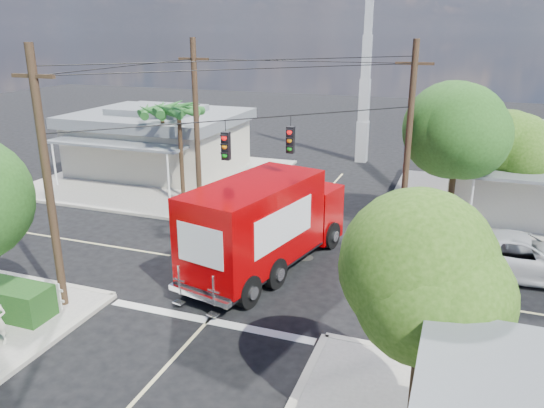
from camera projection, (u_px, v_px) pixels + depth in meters
The scene contains 15 objects.
ground at pixel (255, 269), 21.74m from camera, with size 120.00×120.00×0.00m, color black.
sidewalk_ne at pixel (524, 215), 27.88m from camera, with size 14.12×14.12×0.14m.
sidewalk_nw at pixel (163, 177), 34.95m from camera, with size 14.12×14.12×0.14m.
road_markings at pixel (241, 285), 20.42m from camera, with size 32.00×32.00×0.01m.
building_nw at pixel (159, 139), 36.06m from camera, with size 10.80×10.20×4.30m.
radio_tower at pixel (365, 84), 37.64m from camera, with size 0.80×0.80×17.00m.
tree_ne_front at pixel (458, 136), 23.92m from camera, with size 4.21×4.14×6.66m.
tree_ne_back at pixel (515, 144), 25.22m from camera, with size 3.77×3.66×5.82m.
tree_se at pixel (426, 282), 11.73m from camera, with size 3.67×3.54×5.62m.
palm_nw_front at pixel (179, 111), 29.28m from camera, with size 3.01×3.08×5.59m.
palm_nw_back at pixel (162, 112), 31.38m from camera, with size 3.01×3.08×5.19m.
utility_poles at pixel (233, 147), 22.21m from camera, with size 12.00×10.68×9.00m.
vending_boxes at pixel (432, 223), 24.94m from camera, with size 1.90×0.50×1.10m.
delivery_truck at pixel (266, 224), 21.24m from camera, with size 4.54×9.23×3.84m.
parked_car at pixel (520, 256), 20.90m from camera, with size 2.85×6.18×1.72m, color silver.
Camera 1 is at (7.42, -18.36, 9.38)m, focal length 35.00 mm.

